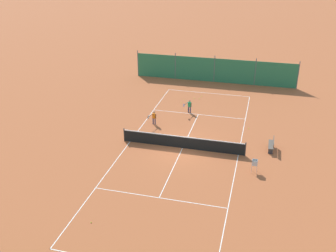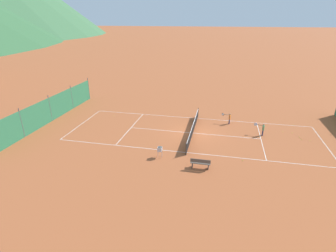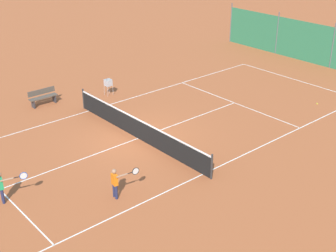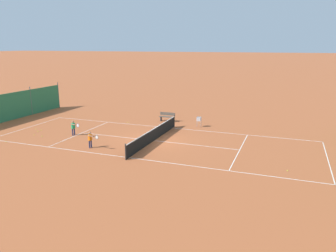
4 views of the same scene
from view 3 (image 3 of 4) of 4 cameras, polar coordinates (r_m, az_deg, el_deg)
ground_plane at (r=20.94m, az=-3.65°, el=-1.51°), size 600.00×600.00×0.00m
court_line_markings at (r=20.94m, az=-3.65°, el=-1.50°), size 8.25×23.85×0.01m
tennis_net at (r=20.73m, az=-3.69°, el=-0.28°), size 9.18×0.08×1.06m
windscreen_fence_far at (r=31.68m, az=19.40°, el=8.97°), size 17.28×0.08×2.90m
player_far_baseline at (r=17.22m, az=-19.56°, el=-6.77°), size 0.60×0.96×1.19m
player_near_baseline at (r=16.58m, az=-6.35°, el=-6.67°), size 0.49×0.96×1.16m
tennis_ball_by_net_left at (r=25.75m, az=17.72°, el=2.62°), size 0.07×0.07×0.07m
ball_hopper at (r=25.76m, az=-7.29°, el=5.14°), size 0.36×0.36×0.89m
courtside_bench at (r=25.15m, az=-15.01°, el=3.47°), size 0.36×1.50×0.84m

